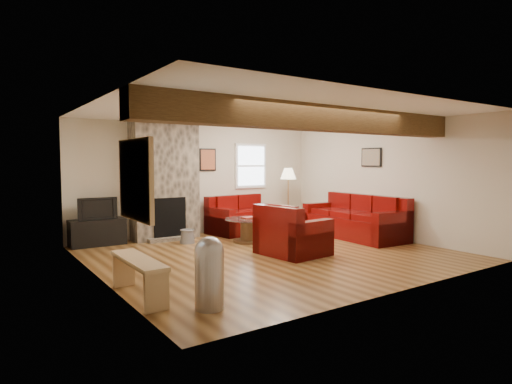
{
  "coord_description": "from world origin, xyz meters",
  "views": [
    {
      "loc": [
        -4.51,
        -6.13,
        1.64
      ],
      "look_at": [
        -0.07,
        0.4,
        1.09
      ],
      "focal_mm": 30.0,
      "sensor_mm": 36.0,
      "label": 1
    }
  ],
  "objects_px": {
    "television": "(97,208)",
    "tv_cabinet": "(97,232)",
    "loveseat": "(244,214)",
    "armchair_red": "(293,230)",
    "coffee_table": "(249,230)",
    "floor_lamp": "(288,177)",
    "sofa_three": "(354,216)"
  },
  "relations": [
    {
      "from": "television",
      "to": "tv_cabinet",
      "type": "bearing_deg",
      "value": 0.0
    },
    {
      "from": "loveseat",
      "to": "television",
      "type": "relative_size",
      "value": 2.15
    },
    {
      "from": "armchair_red",
      "to": "tv_cabinet",
      "type": "height_order",
      "value": "armchair_red"
    },
    {
      "from": "coffee_table",
      "to": "tv_cabinet",
      "type": "relative_size",
      "value": 0.95
    },
    {
      "from": "loveseat",
      "to": "armchair_red",
      "type": "xyz_separation_m",
      "value": [
        -0.55,
        -2.5,
        0.02
      ]
    },
    {
      "from": "armchair_red",
      "to": "tv_cabinet",
      "type": "xyz_separation_m",
      "value": [
        -2.68,
        2.8,
        -0.18
      ]
    },
    {
      "from": "loveseat",
      "to": "floor_lamp",
      "type": "relative_size",
      "value": 1.07
    },
    {
      "from": "loveseat",
      "to": "floor_lamp",
      "type": "distance_m",
      "value": 1.45
    },
    {
      "from": "sofa_three",
      "to": "floor_lamp",
      "type": "height_order",
      "value": "floor_lamp"
    },
    {
      "from": "tv_cabinet",
      "to": "television",
      "type": "relative_size",
      "value": 1.4
    },
    {
      "from": "loveseat",
      "to": "sofa_three",
      "type": "bearing_deg",
      "value": -57.14
    },
    {
      "from": "sofa_three",
      "to": "coffee_table",
      "type": "distance_m",
      "value": 2.36
    },
    {
      "from": "television",
      "to": "floor_lamp",
      "type": "bearing_deg",
      "value": -6.62
    },
    {
      "from": "sofa_three",
      "to": "loveseat",
      "type": "relative_size",
      "value": 1.48
    },
    {
      "from": "armchair_red",
      "to": "coffee_table",
      "type": "distance_m",
      "value": 1.44
    },
    {
      "from": "sofa_three",
      "to": "television",
      "type": "distance_m",
      "value": 5.36
    },
    {
      "from": "coffee_table",
      "to": "floor_lamp",
      "type": "xyz_separation_m",
      "value": [
        1.71,
        0.87,
        1.04
      ]
    },
    {
      "from": "sofa_three",
      "to": "television",
      "type": "relative_size",
      "value": 3.18
    },
    {
      "from": "coffee_table",
      "to": "loveseat",
      "type": "bearing_deg",
      "value": 62.65
    },
    {
      "from": "tv_cabinet",
      "to": "sofa_three",
      "type": "bearing_deg",
      "value": -24.11
    },
    {
      "from": "sofa_three",
      "to": "coffee_table",
      "type": "bearing_deg",
      "value": -106.88
    },
    {
      "from": "sofa_three",
      "to": "armchair_red",
      "type": "bearing_deg",
      "value": -71.26
    },
    {
      "from": "loveseat",
      "to": "coffee_table",
      "type": "xyz_separation_m",
      "value": [
        -0.56,
        -1.08,
        -0.18
      ]
    },
    {
      "from": "loveseat",
      "to": "coffee_table",
      "type": "distance_m",
      "value": 1.22
    },
    {
      "from": "floor_lamp",
      "to": "coffee_table",
      "type": "bearing_deg",
      "value": -153.19
    },
    {
      "from": "coffee_table",
      "to": "floor_lamp",
      "type": "distance_m",
      "value": 2.18
    },
    {
      "from": "loveseat",
      "to": "armchair_red",
      "type": "relative_size",
      "value": 1.47
    },
    {
      "from": "armchair_red",
      "to": "television",
      "type": "xyz_separation_m",
      "value": [
        -2.68,
        2.8,
        0.3
      ]
    },
    {
      "from": "television",
      "to": "floor_lamp",
      "type": "relative_size",
      "value": 0.5
    },
    {
      "from": "coffee_table",
      "to": "tv_cabinet",
      "type": "distance_m",
      "value": 3.01
    },
    {
      "from": "floor_lamp",
      "to": "tv_cabinet",
      "type": "bearing_deg",
      "value": 173.38
    },
    {
      "from": "armchair_red",
      "to": "television",
      "type": "height_order",
      "value": "television"
    }
  ]
}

